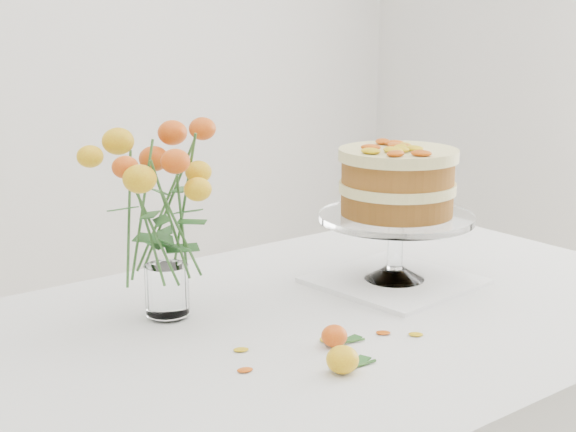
# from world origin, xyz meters

# --- Properties ---
(table) EXTENTS (1.43, 0.93, 0.76)m
(table) POSITION_xyz_m (0.00, 0.00, 0.67)
(table) COLOR tan
(table) RESTS_ON ground
(napkin) EXTENTS (0.32, 0.32, 0.01)m
(napkin) POSITION_xyz_m (0.20, 0.05, 0.76)
(napkin) COLOR white
(napkin) RESTS_ON table
(cake_stand) EXTENTS (0.32, 0.32, 0.29)m
(cake_stand) POSITION_xyz_m (0.20, 0.05, 0.96)
(cake_stand) COLOR white
(cake_stand) RESTS_ON napkin
(rose_vase) EXTENTS (0.28, 0.28, 0.40)m
(rose_vase) POSITION_xyz_m (-0.28, 0.16, 0.99)
(rose_vase) COLOR white
(rose_vase) RESTS_ON table
(loose_rose_near) EXTENTS (0.09, 0.05, 0.04)m
(loose_rose_near) POSITION_xyz_m (-0.18, -0.22, 0.78)
(loose_rose_near) COLOR yellow
(loose_rose_near) RESTS_ON table
(loose_rose_far) EXTENTS (0.08, 0.04, 0.04)m
(loose_rose_far) POSITION_xyz_m (-0.12, -0.13, 0.77)
(loose_rose_far) COLOR #D33E0A
(loose_rose_far) RESTS_ON table
(stray_petal_a) EXTENTS (0.03, 0.02, 0.00)m
(stray_petal_a) POSITION_xyz_m (-0.12, -0.10, 0.76)
(stray_petal_a) COLOR #E0B40E
(stray_petal_a) RESTS_ON table
(stray_petal_b) EXTENTS (0.03, 0.02, 0.00)m
(stray_petal_b) POSITION_xyz_m (-0.02, -0.14, 0.76)
(stray_petal_b) COLOR #E0B40E
(stray_petal_b) RESTS_ON table
(stray_petal_c) EXTENTS (0.03, 0.02, 0.00)m
(stray_petal_c) POSITION_xyz_m (0.02, -0.18, 0.76)
(stray_petal_c) COLOR #E0B40E
(stray_petal_c) RESTS_ON table
(stray_petal_d) EXTENTS (0.03, 0.02, 0.00)m
(stray_petal_d) POSITION_xyz_m (-0.26, -0.05, 0.76)
(stray_petal_d) COLOR #E0B40E
(stray_petal_d) RESTS_ON table
(stray_petal_e) EXTENTS (0.03, 0.02, 0.00)m
(stray_petal_e) POSITION_xyz_m (-0.30, -0.12, 0.76)
(stray_petal_e) COLOR #E0B40E
(stray_petal_e) RESTS_ON table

